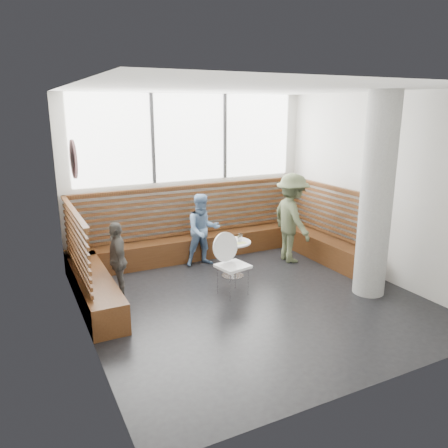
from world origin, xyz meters
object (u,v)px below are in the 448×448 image
cafe_chair (231,259)px  adult_man (292,218)px  concrete_column (377,197)px  cafe_table (233,251)px  child_back (203,230)px  child_left (117,260)px

cafe_chair → adult_man: adult_man is taller
concrete_column → cafe_table: size_ratio=4.88×
concrete_column → cafe_table: 2.58m
concrete_column → cafe_chair: (-2.04, 0.98, -1.01)m
cafe_table → cafe_chair: size_ratio=0.65×
cafe_chair → adult_man: size_ratio=0.58×
concrete_column → child_back: 3.19m
child_left → child_back: bearing=119.1°
cafe_chair → child_left: child_left is taller
cafe_table → cafe_chair: cafe_chair is taller
adult_man → child_left: 3.45m
concrete_column → cafe_table: concrete_column is taller
child_back → cafe_table: bearing=-68.7°
adult_man → child_back: adult_man is taller
cafe_chair → child_left: bearing=146.3°
concrete_column → adult_man: (-0.26, 1.85, -0.73)m
concrete_column → cafe_chair: 2.48m
cafe_chair → child_left: size_ratio=0.81×
adult_man → child_left: (-3.44, -0.18, -0.25)m
adult_man → cafe_table: bearing=104.9°
cafe_table → adult_man: (1.41, 0.23, 0.40)m
cafe_table → child_left: 2.03m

